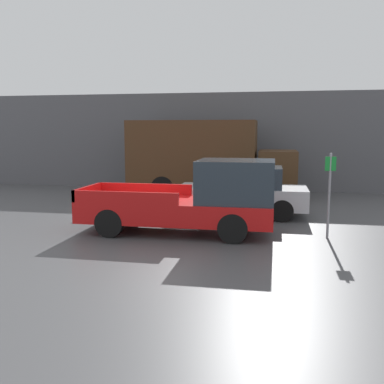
% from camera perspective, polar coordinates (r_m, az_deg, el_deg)
% --- Properties ---
extents(ground_plane, '(60.00, 60.00, 0.00)m').
position_cam_1_polar(ground_plane, '(13.67, -4.87, -4.78)').
color(ground_plane, '#4C4C4F').
extents(building_wall, '(28.00, 0.15, 5.00)m').
position_cam_1_polar(building_wall, '(22.51, 1.54, 6.74)').
color(building_wall, '#56565B').
rests_on(building_wall, ground).
extents(pickup_truck, '(5.74, 2.06, 2.22)m').
position_cam_1_polar(pickup_truck, '(12.66, 0.70, -1.02)').
color(pickup_truck, red).
rests_on(pickup_truck, ground).
extents(car, '(4.61, 1.98, 1.78)m').
position_cam_1_polar(car, '(15.56, 6.82, 0.13)').
color(car, silver).
rests_on(car, ground).
extents(delivery_truck, '(7.60, 2.62, 3.52)m').
position_cam_1_polar(delivery_truck, '(19.89, 1.67, 4.78)').
color(delivery_truck, '#472D19').
rests_on(delivery_truck, ground).
extents(parking_sign, '(0.30, 0.07, 2.44)m').
position_cam_1_polar(parking_sign, '(12.71, 17.84, 0.17)').
color(parking_sign, gray).
rests_on(parking_sign, ground).
extents(newspaper_box, '(0.45, 0.40, 1.12)m').
position_cam_1_polar(newspaper_box, '(22.70, -3.31, 1.84)').
color(newspaper_box, '#194CB2').
rests_on(newspaper_box, ground).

